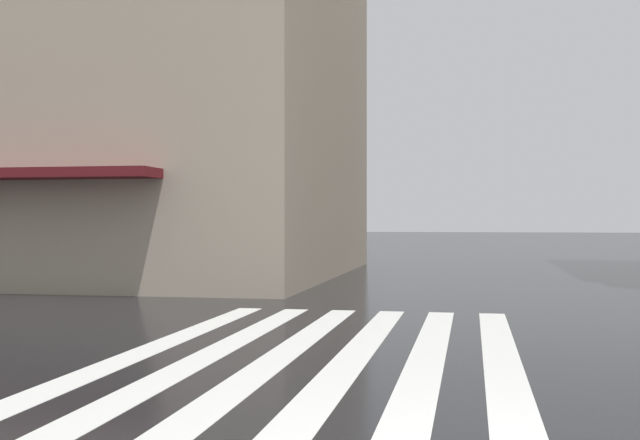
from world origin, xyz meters
TOP-DOWN VIEW (x-y plane):
  - zebra_crossing at (4.00, 2.49)m, footprint 13.00×5.50m

SIDE VIEW (x-z plane):
  - zebra_crossing at x=4.00m, z-range 0.00..0.01m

